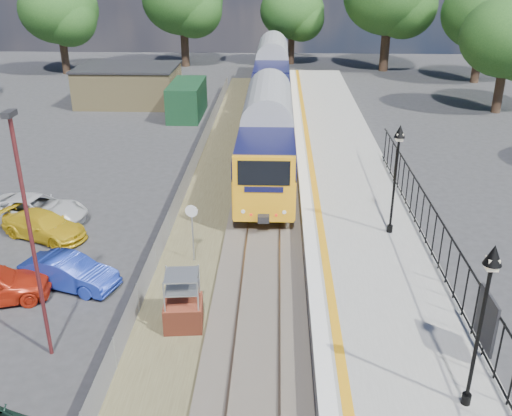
# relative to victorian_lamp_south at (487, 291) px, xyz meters

# --- Properties ---
(ground) EXTENTS (120.00, 120.00, 0.00)m
(ground) POSITION_rel_victorian_lamp_south_xyz_m (-5.50, 4.00, -4.30)
(ground) COLOR #2D2D30
(ground) RESTS_ON ground
(track_bed) EXTENTS (5.90, 80.00, 0.29)m
(track_bed) POSITION_rel_victorian_lamp_south_xyz_m (-5.97, 13.67, -4.21)
(track_bed) COLOR #473F38
(track_bed) RESTS_ON ground
(platform) EXTENTS (5.00, 70.00, 0.90)m
(platform) POSITION_rel_victorian_lamp_south_xyz_m (-1.30, 12.00, -3.85)
(platform) COLOR gray
(platform) RESTS_ON ground
(platform_edge) EXTENTS (0.90, 70.00, 0.01)m
(platform_edge) POSITION_rel_victorian_lamp_south_xyz_m (-3.36, 12.00, -3.39)
(platform_edge) COLOR silver
(platform_edge) RESTS_ON platform
(victorian_lamp_south) EXTENTS (0.44, 0.44, 4.60)m
(victorian_lamp_south) POSITION_rel_victorian_lamp_south_xyz_m (0.00, 0.00, 0.00)
(victorian_lamp_south) COLOR black
(victorian_lamp_south) RESTS_ON platform
(victorian_lamp_north) EXTENTS (0.44, 0.44, 4.60)m
(victorian_lamp_north) POSITION_rel_victorian_lamp_south_xyz_m (-0.20, 10.00, 0.00)
(victorian_lamp_north) COLOR black
(victorian_lamp_north) RESTS_ON platform
(palisade_fence) EXTENTS (0.12, 26.00, 2.00)m
(palisade_fence) POSITION_rel_victorian_lamp_south_xyz_m (1.05, 6.24, -2.46)
(palisade_fence) COLOR black
(palisade_fence) RESTS_ON platform
(wire_fence) EXTENTS (0.06, 52.00, 1.20)m
(wire_fence) POSITION_rel_victorian_lamp_south_xyz_m (-9.70, 16.00, -3.70)
(wire_fence) COLOR #999EA3
(wire_fence) RESTS_ON ground
(outbuilding) EXTENTS (10.80, 10.10, 3.12)m
(outbuilding) POSITION_rel_victorian_lamp_south_xyz_m (-16.41, 35.21, -2.78)
(outbuilding) COLOR #968454
(outbuilding) RESTS_ON ground
(tree_line) EXTENTS (56.80, 43.80, 11.88)m
(tree_line) POSITION_rel_victorian_lamp_south_xyz_m (-4.10, 46.00, 2.31)
(tree_line) COLOR #332319
(tree_line) RESTS_ON ground
(train) EXTENTS (2.82, 40.83, 3.51)m
(train) POSITION_rel_victorian_lamp_south_xyz_m (-5.50, 31.58, -1.96)
(train) COLOR orange
(train) RESTS_ON ground
(brick_plinth) EXTENTS (1.38, 1.38, 2.05)m
(brick_plinth) POSITION_rel_victorian_lamp_south_xyz_m (-8.00, 4.30, -3.31)
(brick_plinth) COLOR brown
(brick_plinth) RESTS_ON ground
(speed_sign) EXTENTS (0.51, 0.14, 2.54)m
(speed_sign) POSITION_rel_victorian_lamp_south_xyz_m (-8.29, 8.74, -2.60)
(speed_sign) COLOR #999EA3
(speed_sign) RESTS_ON ground
(carpark_lamp) EXTENTS (0.25, 0.50, 7.77)m
(carpark_lamp) POSITION_rel_victorian_lamp_south_xyz_m (-11.96, 2.71, 0.09)
(carpark_lamp) COLOR #4C191B
(carpark_lamp) RESTS_ON ground
(car_blue) EXTENTS (3.96, 2.38, 1.23)m
(car_blue) POSITION_rel_victorian_lamp_south_xyz_m (-12.67, 6.66, -3.68)
(car_blue) COLOR #1A30A0
(car_blue) RESTS_ON ground
(car_yellow) EXTENTS (4.37, 3.13, 1.18)m
(car_yellow) POSITION_rel_victorian_lamp_south_xyz_m (-15.19, 10.68, -3.71)
(car_yellow) COLOR gold
(car_yellow) RESTS_ON ground
(car_white) EXTENTS (5.10, 2.96, 1.34)m
(car_white) POSITION_rel_victorian_lamp_south_xyz_m (-16.15, 12.16, -3.63)
(car_white) COLOR silver
(car_white) RESTS_ON ground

